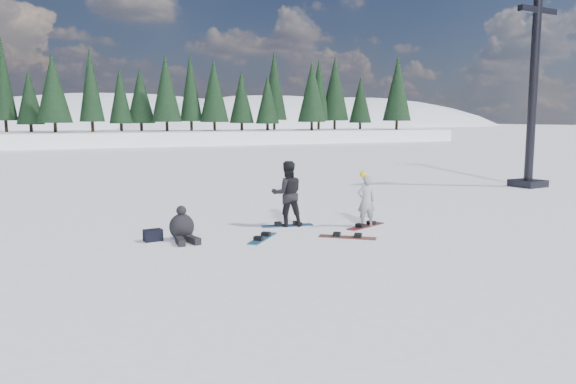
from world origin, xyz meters
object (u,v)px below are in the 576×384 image
at_px(snowboarder_man, 287,194).
at_px(gear_bag, 153,235).
at_px(lift_tower, 532,111).
at_px(seated_rider, 182,227).
at_px(snowboarder_woman, 366,201).
at_px(snowboard_loose_a, 262,238).
at_px(snowboard_loose_b, 347,237).

relative_size(snowboarder_man, gear_bag, 4.22).
distance_m(lift_tower, seated_rider, 18.03).
xyz_separation_m(snowboarder_man, seated_rider, (-3.25, -0.66, -0.60)).
bearing_deg(snowboarder_woman, snowboarder_man, -20.29).
height_order(seated_rider, gear_bag, seated_rider).
distance_m(snowboarder_woman, snowboard_loose_a, 3.44).
bearing_deg(snowboarder_man, snowboard_loose_a, 58.40).
height_order(gear_bag, snowboard_loose_a, gear_bag).
distance_m(lift_tower, snowboarder_woman, 13.17).
xyz_separation_m(lift_tower, gear_bag, (-17.84, -4.42, -3.28)).
bearing_deg(lift_tower, snowboard_loose_b, -160.27).
bearing_deg(lift_tower, gear_bag, -171.41).
height_order(snowboarder_man, seated_rider, snowboarder_man).
distance_m(lift_tower, gear_bag, 18.67).
bearing_deg(snowboard_loose_a, gear_bag, 112.45).
bearing_deg(snowboarder_man, seated_rider, 24.50).
xyz_separation_m(snowboarder_woman, seated_rider, (-5.27, 0.37, -0.42)).
relative_size(gear_bag, snowboard_loose_a, 0.30).
bearing_deg(gear_bag, snowboarder_man, 5.86).
distance_m(seated_rider, snowboard_loose_b, 4.29).
height_order(gear_bag, snowboard_loose_b, gear_bag).
height_order(lift_tower, snowboard_loose_b, lift_tower).
bearing_deg(seated_rider, snowboard_loose_b, -23.32).
distance_m(snowboarder_woman, snowboarder_man, 2.28).
height_order(lift_tower, snowboard_loose_a, lift_tower).
height_order(seated_rider, snowboard_loose_a, seated_rider).
xyz_separation_m(snowboarder_man, snowboard_loose_a, (-1.32, -1.34, -0.93)).
xyz_separation_m(gear_bag, snowboard_loose_b, (4.72, -1.71, -0.14)).
distance_m(lift_tower, snowboard_loose_b, 14.87).
bearing_deg(gear_bag, lift_tower, 13.91).
height_order(snowboarder_man, gear_bag, snowboarder_man).
height_order(snowboarder_woman, snowboard_loose_a, snowboarder_woman).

